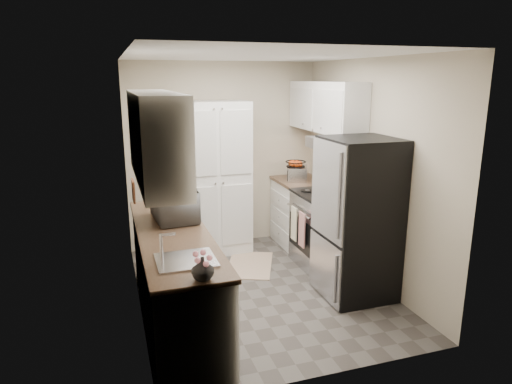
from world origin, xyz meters
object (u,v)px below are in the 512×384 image
wine_bottle (156,194)px  refrigerator (358,219)px  electric_range (325,229)px  microwave (175,204)px  toaster_oven (297,173)px  pantry_cabinet (214,178)px

wine_bottle → refrigerator: bearing=-22.8°
electric_range → refrigerator: size_ratio=0.66×
electric_range → wine_bottle: size_ratio=3.60×
microwave → toaster_oven: size_ratio=1.72×
wine_bottle → toaster_oven: bearing=21.4°
microwave → toaster_oven: 2.23m
microwave → toaster_oven: bearing=-60.5°
refrigerator → microwave: size_ratio=2.95×
pantry_cabinet → microwave: bearing=-117.3°
pantry_cabinet → refrigerator: pantry_cabinet is taller
microwave → wine_bottle: size_ratio=1.84×
microwave → pantry_cabinet: bearing=-32.1°
electric_range → microwave: microwave is taller
wine_bottle → electric_range: bearing=-0.9°
toaster_oven → refrigerator: bearing=-65.9°
wine_bottle → microwave: bearing=-74.8°
microwave → refrigerator: bearing=-105.5°
electric_range → refrigerator: (-0.03, -0.80, 0.37)m
wine_bottle → toaster_oven: (1.97, 0.77, -0.06)m
toaster_oven → pantry_cabinet: bearing=-162.4°
toaster_oven → microwave: bearing=-122.0°
electric_range → toaster_oven: size_ratio=3.37×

